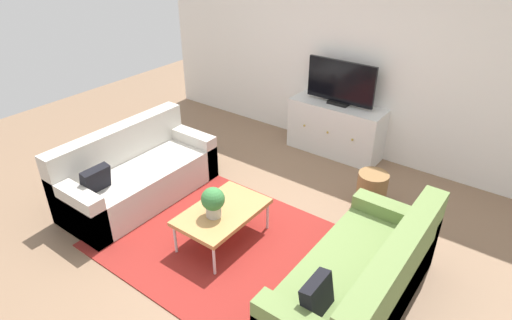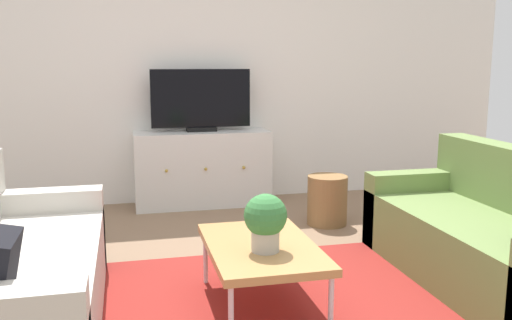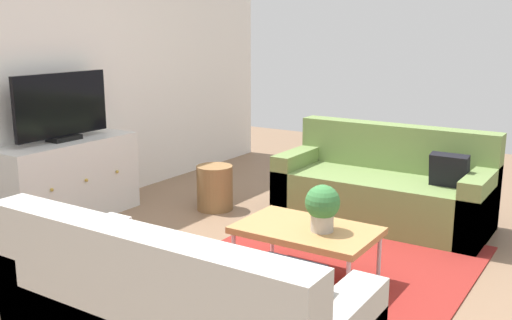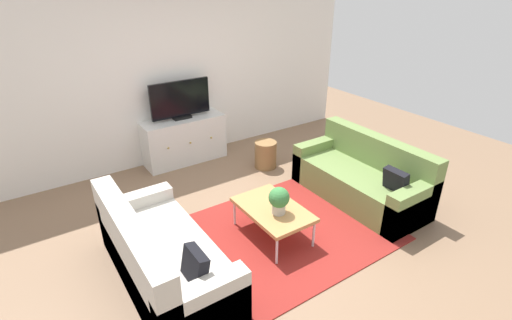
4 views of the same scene
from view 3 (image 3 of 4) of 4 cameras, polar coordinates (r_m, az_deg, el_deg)
ground_plane at (r=4.19m, az=3.97°, el=-10.92°), size 10.00×10.00×0.00m
wall_back at (r=5.54m, az=-19.81°, el=8.62°), size 6.40×0.12×2.70m
area_rug at (r=4.13m, az=5.83°, el=-11.27°), size 2.50×1.90×0.01m
couch_right_side at (r=5.29m, az=12.57°, el=-2.85°), size 0.81×1.81×0.83m
coffee_table at (r=3.95m, az=4.97°, el=-6.99°), size 0.59×0.92×0.38m
potted_plant at (r=3.83m, az=6.52°, el=-4.46°), size 0.23×0.23×0.31m
tv_console at (r=5.43m, az=-17.83°, el=-1.92°), size 1.29×0.47×0.72m
flat_screen_tv at (r=5.32m, az=-18.45°, el=4.93°), size 0.95×0.16×0.59m
wicker_basket at (r=5.51m, az=-4.05°, el=-2.70°), size 0.34×0.34×0.42m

